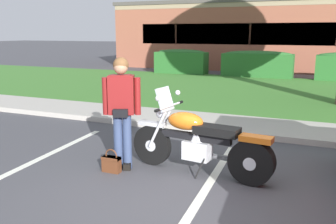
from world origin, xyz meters
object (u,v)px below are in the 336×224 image
object	(u,v)px
rider_person	(122,105)
hedge_center_left	(257,64)
brick_building	(335,35)
motorcycle	(204,143)
handbag	(111,163)
hedge_left	(181,61)

from	to	relation	value
rider_person	hedge_center_left	size ratio (longest dim) A/B	0.54
rider_person	brick_building	xyz separation A→B (m)	(3.18, 19.53, 0.90)
motorcycle	hedge_center_left	xyz separation A→B (m)	(-1.33, 12.29, 0.16)
handbag	hedge_left	bearing A→B (deg)	106.50
hedge_left	brick_building	xyz separation A→B (m)	(7.03, 7.01, 1.25)
handbag	rider_person	bearing A→B (deg)	70.97
rider_person	brick_building	distance (m)	19.80
motorcycle	hedge_left	bearing A→B (deg)	112.42
hedge_center_left	brick_building	bearing A→B (deg)	64.87
motorcycle	brick_building	distance (m)	19.45
handbag	hedge_left	xyz separation A→B (m)	(-3.77, 12.73, 0.51)
hedge_center_left	motorcycle	bearing A→B (deg)	-83.80
hedge_left	handbag	bearing A→B (deg)	-73.50
rider_person	handbag	bearing A→B (deg)	-109.03
rider_person	hedge_left	world-z (taller)	rider_person
motorcycle	brick_building	world-z (taller)	brick_building
handbag	brick_building	size ratio (longest dim) A/B	0.01
motorcycle	rider_person	distance (m)	1.34
hedge_center_left	brick_building	world-z (taller)	brick_building
hedge_center_left	handbag	bearing A→B (deg)	-89.84
motorcycle	hedge_left	xyz separation A→B (m)	(-5.07, 12.29, 0.16)
handbag	hedge_center_left	xyz separation A→B (m)	(-0.04, 12.73, 0.51)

